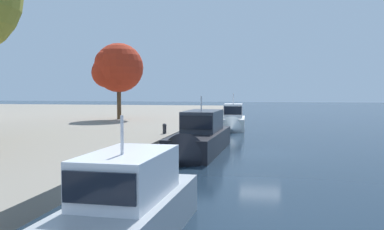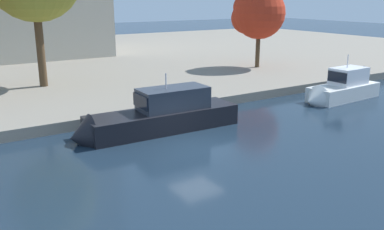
% 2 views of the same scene
% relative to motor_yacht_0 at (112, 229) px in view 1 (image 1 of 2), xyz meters
% --- Properties ---
extents(ground_plane, '(220.00, 220.00, 0.00)m').
position_rel_motor_yacht_0_xyz_m(ground_plane, '(17.17, -3.03, -0.68)').
color(ground_plane, '#192838').
extents(motor_yacht_0, '(8.80, 2.55, 4.02)m').
position_rel_motor_yacht_0_xyz_m(motor_yacht_0, '(0.00, 0.00, 0.00)').
color(motor_yacht_0, '#9EA3A8').
rests_on(motor_yacht_0, ground_plane).
extents(motor_yacht_1, '(10.60, 2.87, 4.34)m').
position_rel_motor_yacht_0_xyz_m(motor_yacht_1, '(16.67, 0.72, 0.08)').
color(motor_yacht_1, black).
rests_on(motor_yacht_1, ground_plane).
extents(motor_yacht_2, '(7.72, 2.61, 4.28)m').
position_rel_motor_yacht_0_xyz_m(motor_yacht_2, '(32.90, 0.03, 0.04)').
color(motor_yacht_2, silver).
rests_on(motor_yacht_2, ground_plane).
extents(mooring_bollard_0, '(0.29, 0.29, 0.73)m').
position_rel_motor_yacht_0_xyz_m(mooring_bollard_0, '(41.75, 4.26, 0.41)').
color(mooring_bollard_0, '#2D2D33').
rests_on(mooring_bollard_0, dock_promenade).
extents(mooring_bollard_1, '(0.31, 0.31, 0.77)m').
position_rel_motor_yacht_0_xyz_m(mooring_bollard_1, '(21.28, 4.09, 0.43)').
color(mooring_bollard_1, '#2D2D33').
rests_on(mooring_bollard_1, dock_promenade).
extents(tree_1, '(5.37, 5.42, 8.33)m').
position_rel_motor_yacht_0_xyz_m(tree_1, '(35.11, 13.04, 5.61)').
color(tree_1, '#4C3823').
rests_on(tree_1, dock_promenade).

